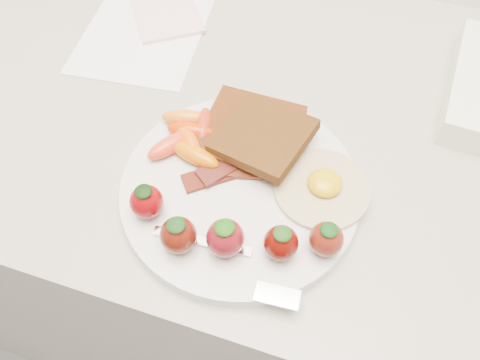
% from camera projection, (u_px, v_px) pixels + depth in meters
% --- Properties ---
extents(counter, '(2.00, 0.60, 0.90)m').
position_uv_depth(counter, '(267.00, 256.00, 0.98)').
color(counter, gray).
rests_on(counter, ground).
extents(plate, '(0.27, 0.27, 0.02)m').
position_uv_depth(plate, '(240.00, 189.00, 0.53)').
color(plate, silver).
rests_on(plate, counter).
extents(toast_lower, '(0.11, 0.11, 0.01)m').
position_uv_depth(toast_lower, '(250.00, 131.00, 0.56)').
color(toast_lower, '#311604').
rests_on(toast_lower, plate).
extents(toast_upper, '(0.12, 0.12, 0.02)m').
position_uv_depth(toast_upper, '(263.00, 137.00, 0.54)').
color(toast_upper, black).
rests_on(toast_upper, toast_lower).
extents(fried_egg, '(0.14, 0.14, 0.02)m').
position_uv_depth(fried_egg, '(323.00, 187.00, 0.52)').
color(fried_egg, beige).
rests_on(fried_egg, plate).
extents(bacon_strips, '(0.11, 0.11, 0.01)m').
position_uv_depth(bacon_strips, '(234.00, 166.00, 0.53)').
color(bacon_strips, '#370405').
rests_on(bacon_strips, plate).
extents(baby_carrots, '(0.10, 0.10, 0.02)m').
position_uv_depth(baby_carrots, '(188.00, 136.00, 0.55)').
color(baby_carrots, '#CF3200').
rests_on(baby_carrots, plate).
extents(strawberries, '(0.22, 0.08, 0.05)m').
position_uv_depth(strawberries, '(228.00, 231.00, 0.47)').
color(strawberries, '#720408').
rests_on(strawberries, plate).
extents(fork, '(0.16, 0.05, 0.00)m').
position_uv_depth(fork, '(235.00, 265.00, 0.47)').
color(fork, silver).
rests_on(fork, plate).
extents(paper_sheet, '(0.19, 0.25, 0.00)m').
position_uv_depth(paper_sheet, '(145.00, 30.00, 0.70)').
color(paper_sheet, white).
rests_on(paper_sheet, counter).
extents(notepad, '(0.16, 0.17, 0.01)m').
position_uv_depth(notepad, '(165.00, 10.00, 0.72)').
color(notepad, '#EDBCCC').
rests_on(notepad, paper_sheet).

